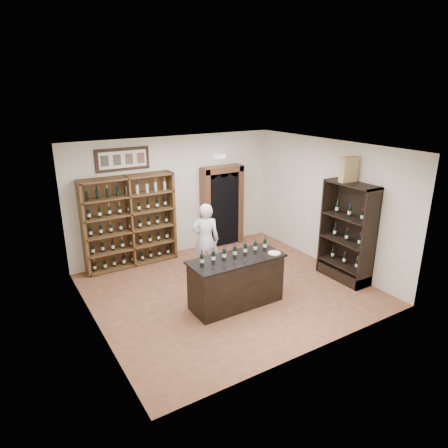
% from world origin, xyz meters
% --- Properties ---
extents(floor, '(5.50, 5.50, 0.00)m').
position_xyz_m(floor, '(0.00, 0.00, 0.00)').
color(floor, '#995A3D').
rests_on(floor, ground).
extents(ceiling, '(5.50, 5.50, 0.00)m').
position_xyz_m(ceiling, '(0.00, 0.00, 3.00)').
color(ceiling, white).
rests_on(ceiling, wall_back).
extents(wall_back, '(5.50, 0.04, 3.00)m').
position_xyz_m(wall_back, '(0.00, 2.50, 1.50)').
color(wall_back, silver).
rests_on(wall_back, ground).
extents(wall_left, '(0.04, 5.00, 3.00)m').
position_xyz_m(wall_left, '(-2.75, 0.00, 1.50)').
color(wall_left, silver).
rests_on(wall_left, ground).
extents(wall_right, '(0.04, 5.00, 3.00)m').
position_xyz_m(wall_right, '(2.75, 0.00, 1.50)').
color(wall_right, silver).
rests_on(wall_right, ground).
extents(wine_shelf, '(2.20, 0.38, 2.20)m').
position_xyz_m(wine_shelf, '(-1.30, 2.33, 1.10)').
color(wine_shelf, brown).
rests_on(wine_shelf, ground).
extents(framed_picture, '(1.25, 0.04, 0.52)m').
position_xyz_m(framed_picture, '(-1.30, 2.47, 2.55)').
color(framed_picture, black).
rests_on(framed_picture, wall_back).
extents(arched_doorway, '(1.17, 0.35, 2.17)m').
position_xyz_m(arched_doorway, '(1.25, 2.33, 1.14)').
color(arched_doorway, black).
rests_on(arched_doorway, ground).
extents(emergency_light, '(0.30, 0.10, 0.10)m').
position_xyz_m(emergency_light, '(1.25, 2.42, 2.40)').
color(emergency_light, white).
rests_on(emergency_light, wall_back).
extents(tasting_counter, '(1.88, 0.78, 1.00)m').
position_xyz_m(tasting_counter, '(-0.20, -0.60, 0.49)').
color(tasting_counter, black).
rests_on(tasting_counter, ground).
extents(counter_bottle_0, '(0.07, 0.07, 0.30)m').
position_xyz_m(counter_bottle_0, '(-0.92, -0.54, 1.11)').
color(counter_bottle_0, black).
rests_on(counter_bottle_0, tasting_counter).
extents(counter_bottle_1, '(0.07, 0.07, 0.30)m').
position_xyz_m(counter_bottle_1, '(-0.68, -0.54, 1.11)').
color(counter_bottle_1, black).
rests_on(counter_bottle_1, tasting_counter).
extents(counter_bottle_2, '(0.07, 0.07, 0.30)m').
position_xyz_m(counter_bottle_2, '(-0.44, -0.54, 1.11)').
color(counter_bottle_2, black).
rests_on(counter_bottle_2, tasting_counter).
extents(counter_bottle_3, '(0.07, 0.07, 0.30)m').
position_xyz_m(counter_bottle_3, '(-0.20, -0.54, 1.11)').
color(counter_bottle_3, black).
rests_on(counter_bottle_3, tasting_counter).
extents(counter_bottle_4, '(0.07, 0.07, 0.30)m').
position_xyz_m(counter_bottle_4, '(0.04, -0.54, 1.11)').
color(counter_bottle_4, black).
rests_on(counter_bottle_4, tasting_counter).
extents(counter_bottle_5, '(0.07, 0.07, 0.30)m').
position_xyz_m(counter_bottle_5, '(0.28, -0.54, 1.11)').
color(counter_bottle_5, black).
rests_on(counter_bottle_5, tasting_counter).
extents(counter_bottle_6, '(0.07, 0.07, 0.30)m').
position_xyz_m(counter_bottle_6, '(0.52, -0.54, 1.11)').
color(counter_bottle_6, black).
rests_on(counter_bottle_6, tasting_counter).
extents(side_cabinet, '(0.48, 1.20, 2.20)m').
position_xyz_m(side_cabinet, '(2.52, -0.90, 0.75)').
color(side_cabinet, black).
rests_on(side_cabinet, ground).
extents(shopkeeper, '(0.73, 0.63, 1.70)m').
position_xyz_m(shopkeeper, '(-0.06, 0.88, 0.85)').
color(shopkeeper, silver).
rests_on(shopkeeper, ground).
extents(plate, '(0.25, 0.25, 0.02)m').
position_xyz_m(plate, '(0.55, -0.81, 1.01)').
color(plate, silver).
rests_on(plate, tasting_counter).
extents(wine_crate, '(0.39, 0.20, 0.53)m').
position_xyz_m(wine_crate, '(2.49, -0.77, 2.47)').
color(wine_crate, tan).
rests_on(wine_crate, side_cabinet).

